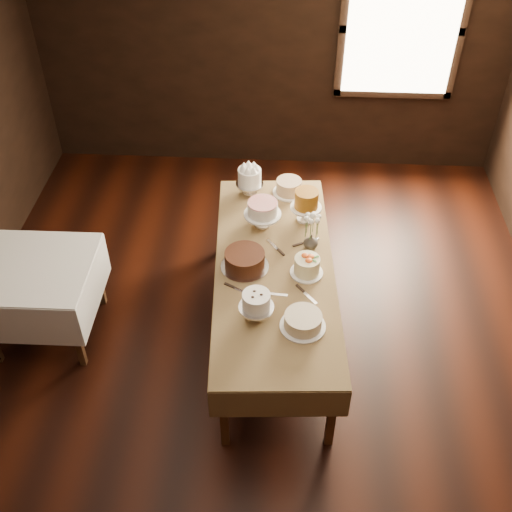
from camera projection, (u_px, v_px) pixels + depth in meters
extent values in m
cube|color=black|center=(255.00, 358.00, 5.05)|extent=(5.00, 6.00, 0.01)
cube|color=beige|center=(254.00, 15.00, 3.20)|extent=(5.00, 6.00, 0.01)
cube|color=black|center=(272.00, 45.00, 6.37)|extent=(5.00, 0.02, 2.80)
cube|color=#FFEABF|center=(402.00, 31.00, 6.13)|extent=(1.10, 0.05, 1.30)
cube|color=#3F2818|center=(224.00, 416.00, 4.26)|extent=(0.06, 0.06, 0.66)
cube|color=#3F2818|center=(231.00, 221.00, 5.89)|extent=(0.06, 0.06, 0.66)
cube|color=#3F2818|center=(332.00, 415.00, 4.26)|extent=(0.06, 0.06, 0.66)
cube|color=#3F2818|center=(309.00, 220.00, 5.90)|extent=(0.06, 0.06, 0.66)
cube|color=#3F2818|center=(274.00, 270.00, 4.83)|extent=(1.01, 2.35, 0.04)
cube|color=olive|center=(274.00, 267.00, 4.82)|extent=(1.07, 2.41, 0.01)
cube|color=#3F2818|center=(19.00, 272.00, 5.34)|extent=(0.05, 0.05, 0.68)
cube|color=#3F2818|center=(76.00, 335.00, 4.79)|extent=(0.05, 0.05, 0.68)
cube|color=#3F2818|center=(98.00, 274.00, 5.31)|extent=(0.05, 0.05, 0.68)
cube|color=#3F2818|center=(35.00, 270.00, 4.82)|extent=(0.80, 0.80, 0.04)
cube|color=white|center=(35.00, 267.00, 4.81)|extent=(0.88, 0.88, 0.01)
cylinder|color=silver|center=(250.00, 188.00, 5.51)|extent=(0.25, 0.25, 0.12)
cylinder|color=white|center=(250.00, 175.00, 5.42)|extent=(0.24, 0.24, 0.14)
cylinder|color=white|center=(289.00, 192.00, 5.55)|extent=(0.29, 0.29, 0.01)
cylinder|color=tan|center=(289.00, 186.00, 5.50)|extent=(0.30, 0.30, 0.12)
cylinder|color=white|center=(262.00, 219.00, 5.16)|extent=(0.31, 0.31, 0.13)
cylinder|color=white|center=(263.00, 207.00, 5.09)|extent=(0.32, 0.32, 0.10)
cylinder|color=white|center=(306.00, 213.00, 5.21)|extent=(0.27, 0.27, 0.15)
cylinder|color=#A06216|center=(307.00, 198.00, 5.11)|extent=(0.23, 0.23, 0.16)
cylinder|color=silver|center=(245.00, 267.00, 4.81)|extent=(0.38, 0.38, 0.01)
cylinder|color=#3C190C|center=(245.00, 260.00, 4.76)|extent=(0.36, 0.36, 0.13)
cylinder|color=white|center=(306.00, 273.00, 4.75)|extent=(0.26, 0.26, 0.01)
cylinder|color=beige|center=(307.00, 265.00, 4.70)|extent=(0.24, 0.24, 0.14)
cylinder|color=silver|center=(256.00, 311.00, 4.38)|extent=(0.25, 0.25, 0.12)
cylinder|color=white|center=(256.00, 299.00, 4.30)|extent=(0.28, 0.28, 0.12)
cylinder|color=white|center=(303.00, 326.00, 4.34)|extent=(0.33, 0.33, 0.01)
cylinder|color=beige|center=(303.00, 321.00, 4.30)|extent=(0.31, 0.31, 0.10)
cube|color=silver|center=(278.00, 294.00, 4.58)|extent=(0.24, 0.04, 0.01)
cube|color=silver|center=(310.00, 298.00, 4.55)|extent=(0.17, 0.20, 0.01)
cube|color=silver|center=(273.00, 244.00, 5.01)|extent=(0.16, 0.21, 0.01)
cube|color=silver|center=(311.00, 241.00, 5.04)|extent=(0.22, 0.14, 0.01)
cube|color=silver|center=(243.00, 291.00, 4.60)|extent=(0.22, 0.13, 0.01)
imported|color=#2D2823|center=(311.00, 242.00, 4.94)|extent=(0.12, 0.12, 0.12)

